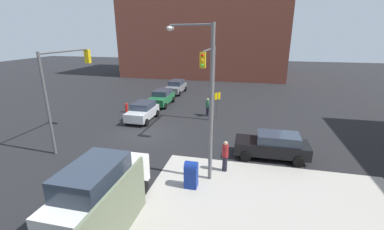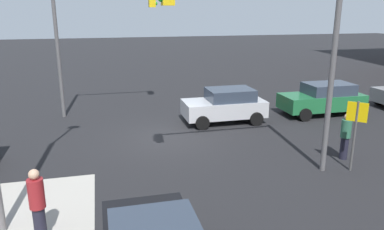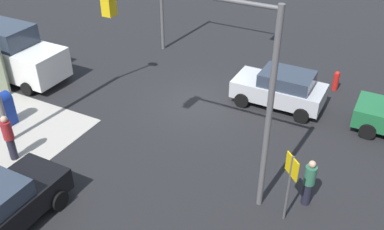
# 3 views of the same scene
# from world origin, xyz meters

# --- Properties ---
(ground_plane) EXTENTS (120.00, 120.00, 0.00)m
(ground_plane) POSITION_xyz_m (0.00, 0.00, 0.00)
(ground_plane) COLOR black
(traffic_signal_nw_corner) EXTENTS (5.59, 0.36, 6.50)m
(traffic_signal_nw_corner) POSITION_xyz_m (-2.37, 4.50, 4.64)
(traffic_signal_nw_corner) COLOR #59595B
(traffic_signal_nw_corner) RESTS_ON ground
(warning_sign_two_way) EXTENTS (0.48, 0.48, 2.40)m
(warning_sign_two_way) POSITION_xyz_m (-5.40, 4.76, 1.64)
(warning_sign_two_way) COLOR #4C4C4C
(warning_sign_two_way) RESTS_ON ground
(mailbox_blue) EXTENTS (0.56, 0.64, 1.43)m
(mailbox_blue) POSITION_xyz_m (6.20, 5.00, 0.76)
(mailbox_blue) COLOR navy
(mailbox_blue) RESTS_ON ground
(fire_hydrant) EXTENTS (0.26, 0.26, 0.94)m
(fire_hydrant) POSITION_xyz_m (-5.00, -4.20, 0.49)
(fire_hydrant) COLOR red
(fire_hydrant) RESTS_ON ground
(sedan_silver) EXTENTS (3.86, 2.02, 1.62)m
(sedan_silver) POSITION_xyz_m (-3.13, -1.65, 0.84)
(sedan_silver) COLOR #B7BABF
(sedan_silver) RESTS_ON ground
(van_white_delivery) EXTENTS (5.40, 2.32, 2.62)m
(van_white_delivery) POSITION_xyz_m (9.19, 1.80, 1.28)
(van_white_delivery) COLOR white
(van_white_delivery) RESTS_ON ground
(pedestrian_crossing) EXTENTS (0.36, 0.36, 1.83)m
(pedestrian_crossing) POSITION_xyz_m (4.20, 6.50, 0.96)
(pedestrian_crossing) COLOR maroon
(pedestrian_crossing) RESTS_ON ground
(pedestrian_waiting) EXTENTS (0.36, 0.36, 1.70)m
(pedestrian_waiting) POSITION_xyz_m (-5.80, 3.80, 0.88)
(pedestrian_waiting) COLOR #2D664C
(pedestrian_waiting) RESTS_ON ground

